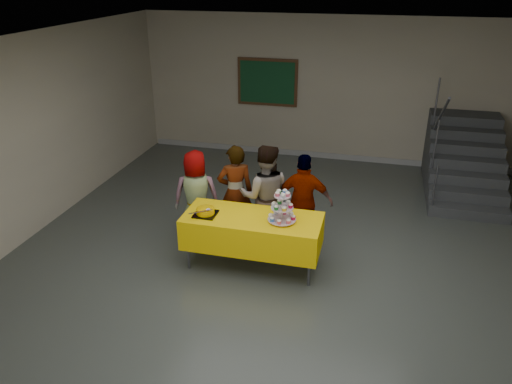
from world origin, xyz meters
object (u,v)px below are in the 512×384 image
Objects in this scene: bake_table at (252,231)px; schoolchild_d at (304,201)px; schoolchild_b at (235,192)px; noticeboard at (267,82)px; schoolchild_a at (196,195)px; staircase at (462,161)px; cupcake_stand at (282,209)px; schoolchild_c at (265,196)px; bear_cake at (205,211)px.

schoolchild_d is (0.58, 0.74, 0.17)m from bake_table.
schoolchild_b is 1.15× the size of noticeboard.
schoolchild_d is 1.11× the size of noticeboard.
schoolchild_b is at bearing -4.97° from schoolchild_d.
staircase is at bearing -159.88° from schoolchild_a.
schoolchild_d reaches higher than cupcake_stand.
noticeboard is (-1.45, 3.81, 0.88)m from schoolchild_d.
schoolchild_b is 3.91m from noticeboard.
noticeboard reaches higher than schoolchild_a.
staircase is at bearing -165.35° from schoolchild_b.
schoolchild_d is at bearing 77.58° from cupcake_stand.
staircase is at bearing 53.98° from cupcake_stand.
schoolchild_c reaches higher than schoolchild_a.
cupcake_stand is at bearing -3.78° from bake_table.
bear_cake is 0.15× the size of staircase.
schoolchild_c reaches higher than cupcake_stand.
schoolchild_c is (-0.39, 0.69, -0.16)m from cupcake_stand.
bake_table is at bearing 133.25° from schoolchild_a.
cupcake_stand is at bearing -126.02° from staircase.
bear_cake is 0.25× the size of schoolchild_d.
schoolchild_d is (0.56, 0.08, -0.06)m from schoolchild_c.
staircase is 1.85× the size of noticeboard.
cupcake_stand is 0.30× the size of schoolchild_b.
staircase reaches higher than cupcake_stand.
schoolchild_a is 1.08× the size of noticeboard.
cupcake_stand reaches higher than bear_cake.
schoolchild_c is (0.48, -0.10, 0.04)m from schoolchild_b.
schoolchild_a is at bearing -143.17° from staircase.
bear_cake is at bearing -171.43° from bake_table.
bear_cake is 0.81m from schoolchild_a.
schoolchild_a is 4.06m from noticeboard.
schoolchild_a is at bearing -92.43° from noticeboard.
schoolchild_c is at bearing -77.23° from noticeboard.
staircase is (3.60, 2.96, -0.26)m from schoolchild_b.
staircase is (4.17, 3.12, -0.21)m from schoolchild_a.
schoolchild_a reaches higher than bake_table.
noticeboard reaches higher than bear_cake.
bake_table is 4.22× the size of cupcake_stand.
schoolchild_b is (0.17, 0.86, -0.08)m from bear_cake.
bear_cake is 0.24× the size of schoolchild_b.
schoolchild_c reaches higher than bake_table.
schoolchild_d is 3.93m from staircase.
staircase is at bearing -147.42° from schoolchild_c.
bear_cake is (-1.05, -0.07, -0.12)m from cupcake_stand.
schoolchild_c reaches higher than schoolchild_d.
staircase is 4.23m from noticeboard.
bear_cake is at bearing -176.26° from cupcake_stand.
bear_cake reaches higher than bake_table.
schoolchild_b is (0.57, 0.16, 0.04)m from schoolchild_a.
schoolchild_d reaches higher than schoolchild_a.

